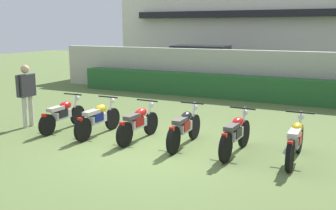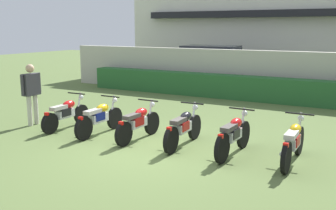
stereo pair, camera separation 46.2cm
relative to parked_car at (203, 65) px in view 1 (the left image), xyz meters
name	(u,v)px [view 1 (the left image)]	position (x,y,z in m)	size (l,w,h in m)	color
ground	(149,151)	(2.81, -10.76, -0.94)	(60.00, 60.00, 0.00)	#566B38
building	(284,18)	(2.81, 5.76, 2.37)	(18.61, 6.50, 6.62)	silver
compound_wall	(244,73)	(2.81, -2.76, 0.01)	(17.68, 0.30, 1.88)	#BCB7A8
hedge_row	(239,87)	(2.81, -3.46, -0.48)	(14.14, 0.70, 0.92)	#28602D
parked_car	(203,65)	(0.00, 0.00, 0.00)	(4.60, 2.29, 1.89)	black
motorcycle_in_row_0	(63,114)	(-0.21, -10.16, -0.50)	(0.60, 1.84, 0.94)	black
motorcycle_in_row_1	(98,118)	(0.98, -10.17, -0.49)	(0.60, 1.89, 0.96)	black
motorcycle_in_row_2	(138,123)	(2.16, -10.13, -0.49)	(0.60, 1.82, 0.96)	black
motorcycle_in_row_3	(184,127)	(3.37, -10.04, -0.48)	(0.60, 1.93, 0.97)	black
motorcycle_in_row_4	(235,134)	(4.63, -10.10, -0.48)	(0.60, 1.87, 0.98)	black
motorcycle_in_row_5	(295,140)	(5.89, -10.02, -0.48)	(0.60, 1.95, 0.97)	black
inspector_person	(26,90)	(-1.34, -10.30, 0.11)	(0.24, 0.70, 1.76)	beige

